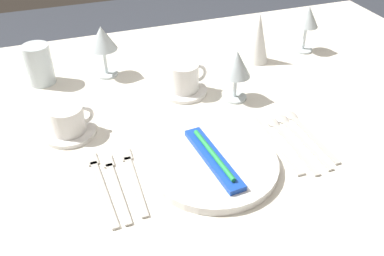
# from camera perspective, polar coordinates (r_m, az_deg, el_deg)

# --- Properties ---
(dining_table) EXTENTS (1.80, 1.11, 0.74)m
(dining_table) POSITION_cam_1_polar(r_m,az_deg,el_deg) (1.09, -1.35, -1.66)
(dining_table) COLOR silver
(dining_table) RESTS_ON ground
(dinner_plate) EXTENTS (0.27, 0.27, 0.02)m
(dinner_plate) POSITION_cam_1_polar(r_m,az_deg,el_deg) (0.88, 2.62, -4.97)
(dinner_plate) COLOR white
(dinner_plate) RESTS_ON dining_table
(toothbrush_package) EXTENTS (0.06, 0.21, 0.02)m
(toothbrush_package) POSITION_cam_1_polar(r_m,az_deg,el_deg) (0.86, 2.65, -4.14)
(toothbrush_package) COLOR blue
(toothbrush_package) RESTS_ON dinner_plate
(fork_outer) EXTENTS (0.02, 0.21, 0.00)m
(fork_outer) POSITION_cam_1_polar(r_m,az_deg,el_deg) (0.86, -8.06, -6.57)
(fork_outer) COLOR beige
(fork_outer) RESTS_ON dining_table
(fork_inner) EXTENTS (0.02, 0.21, 0.00)m
(fork_inner) POSITION_cam_1_polar(r_m,az_deg,el_deg) (0.86, -10.43, -7.45)
(fork_inner) COLOR beige
(fork_inner) RESTS_ON dining_table
(fork_salad) EXTENTS (0.03, 0.23, 0.00)m
(fork_salad) POSITION_cam_1_polar(r_m,az_deg,el_deg) (0.86, -12.33, -7.45)
(fork_salad) COLOR beige
(fork_salad) RESTS_ON dining_table
(dinner_knife) EXTENTS (0.03, 0.22, 0.00)m
(dinner_knife) POSITION_cam_1_polar(r_m,az_deg,el_deg) (0.96, 11.76, -2.25)
(dinner_knife) COLOR beige
(dinner_knife) RESTS_ON dining_table
(spoon_soup) EXTENTS (0.03, 0.22, 0.01)m
(spoon_soup) POSITION_cam_1_polar(r_m,az_deg,el_deg) (0.98, 12.60, -1.23)
(spoon_soup) COLOR beige
(spoon_soup) RESTS_ON dining_table
(spoon_dessert) EXTENTS (0.03, 0.22, 0.01)m
(spoon_dessert) POSITION_cam_1_polar(r_m,az_deg,el_deg) (1.00, 13.95, -0.72)
(spoon_dessert) COLOR beige
(spoon_dessert) RESTS_ON dining_table
(spoon_tea) EXTENTS (0.03, 0.21, 0.01)m
(spoon_tea) POSITION_cam_1_polar(r_m,az_deg,el_deg) (1.02, 15.04, -0.13)
(spoon_tea) COLOR beige
(spoon_tea) RESTS_ON dining_table
(saucer_left) EXTENTS (0.12, 0.12, 0.01)m
(saucer_left) POSITION_cam_1_polar(r_m,az_deg,el_deg) (1.01, -16.30, -0.52)
(saucer_left) COLOR white
(saucer_left) RESTS_ON dining_table
(coffee_cup_left) EXTENTS (0.10, 0.08, 0.06)m
(coffee_cup_left) POSITION_cam_1_polar(r_m,az_deg,el_deg) (0.99, -16.55, 1.17)
(coffee_cup_left) COLOR white
(coffee_cup_left) RESTS_ON saucer_left
(saucer_far) EXTENTS (0.12, 0.12, 0.01)m
(saucer_far) POSITION_cam_1_polar(r_m,az_deg,el_deg) (1.12, -1.12, 5.11)
(saucer_far) COLOR white
(saucer_far) RESTS_ON dining_table
(coffee_cup_far) EXTENTS (0.10, 0.08, 0.07)m
(coffee_cup_far) POSITION_cam_1_polar(r_m,az_deg,el_deg) (1.10, -1.05, 6.98)
(coffee_cup_far) COLOR white
(coffee_cup_far) RESTS_ON saucer_far
(wine_glass_centre) EXTENTS (0.07, 0.07, 0.14)m
(wine_glass_centre) POSITION_cam_1_polar(r_m,az_deg,el_deg) (1.35, 15.47, 14.11)
(wine_glass_centre) COLOR silver
(wine_glass_centre) RESTS_ON dining_table
(wine_glass_left) EXTENTS (0.08, 0.08, 0.15)m
(wine_glass_left) POSITION_cam_1_polar(r_m,az_deg,el_deg) (1.19, -12.12, 11.61)
(wine_glass_left) COLOR silver
(wine_glass_left) RESTS_ON dining_table
(wine_glass_right) EXTENTS (0.07, 0.07, 0.14)m
(wine_glass_right) POSITION_cam_1_polar(r_m,az_deg,el_deg) (1.06, 6.09, 8.42)
(wine_glass_right) COLOR silver
(wine_glass_right) RESTS_ON dining_table
(drink_tumbler) EXTENTS (0.07, 0.07, 0.11)m
(drink_tumbler) POSITION_cam_1_polar(r_m,az_deg,el_deg) (1.22, -20.07, 7.86)
(drink_tumbler) COLOR silver
(drink_tumbler) RESTS_ON dining_table
(napkin_folded) EXTENTS (0.07, 0.07, 0.15)m
(napkin_folded) POSITION_cam_1_polar(r_m,az_deg,el_deg) (1.27, 9.00, 12.02)
(napkin_folded) COLOR white
(napkin_folded) RESTS_ON dining_table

